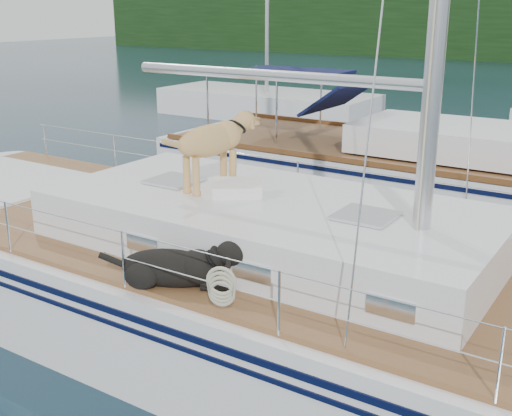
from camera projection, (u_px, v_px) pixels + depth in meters
The scene contains 4 objects.
ground at pixel (215, 323), 8.30m from camera, with size 120.00×120.00×0.00m, color black.
main_sailboat at pixel (220, 277), 8.05m from camera, with size 12.00×3.86×14.01m.
neighbor_sailboat at pixel (424, 176), 13.01m from camera, with size 11.00×3.50×13.30m.
bg_boat_west at pixel (267, 105), 23.52m from camera, with size 8.00×3.00×11.65m.
Camera 1 is at (4.51, -5.97, 3.93)m, focal length 45.00 mm.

